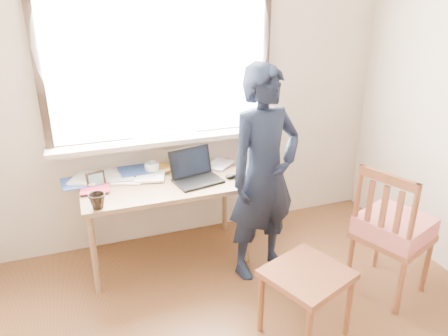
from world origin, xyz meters
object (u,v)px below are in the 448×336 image
object	(u,v)px
desk	(165,191)
work_chair	(307,281)
mug_white	(152,168)
laptop	(195,173)
side_chair	(393,229)
mug_dark	(97,201)
person	(264,175)

from	to	relation	value
desk	work_chair	world-z (taller)	desk
mug_white	laptop	bearing A→B (deg)	-39.53
side_chair	work_chair	bearing A→B (deg)	-166.64
mug_white	work_chair	world-z (taller)	mug_white
desk	mug_white	bearing A→B (deg)	105.37
laptop	side_chair	distance (m)	1.50
work_chair	side_chair	bearing A→B (deg)	13.36
mug_dark	work_chair	xyz separation A→B (m)	(1.15, -0.87, -0.33)
work_chair	desk	bearing A→B (deg)	118.96
person	side_chair	bearing A→B (deg)	-48.41
work_chair	side_chair	xyz separation A→B (m)	(0.78, 0.19, 0.12)
mug_white	mug_dark	xyz separation A→B (m)	(-0.46, -0.47, 0.01)
desk	mug_dark	xyz separation A→B (m)	(-0.52, -0.26, 0.12)
side_chair	person	bearing A→B (deg)	143.94
laptop	work_chair	bearing A→B (deg)	-70.37
side_chair	desk	bearing A→B (deg)	146.10
side_chair	laptop	bearing A→B (deg)	142.06
laptop	person	world-z (taller)	person
mug_white	person	bearing A→B (deg)	-40.46
work_chair	person	bearing A→B (deg)	87.82
laptop	work_chair	size ratio (longest dim) A/B	0.67
mug_dark	side_chair	world-z (taller)	side_chair
mug_dark	side_chair	size ratio (longest dim) A/B	0.12
mug_white	person	size ratio (longest dim) A/B	0.07
laptop	mug_dark	bearing A→B (deg)	-163.25
side_chair	person	size ratio (longest dim) A/B	0.61
work_chair	person	xyz separation A→B (m)	(0.03, 0.73, 0.41)
side_chair	person	world-z (taller)	person
person	desk	bearing A→B (deg)	136.37
desk	mug_white	xyz separation A→B (m)	(-0.06, 0.21, 0.12)
mug_white	desk	bearing A→B (deg)	-74.63
laptop	side_chair	world-z (taller)	side_chair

